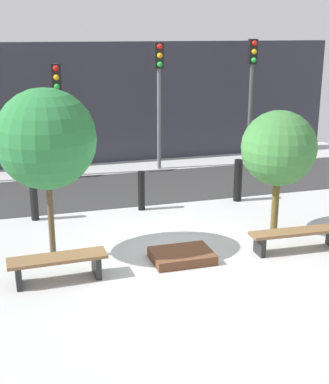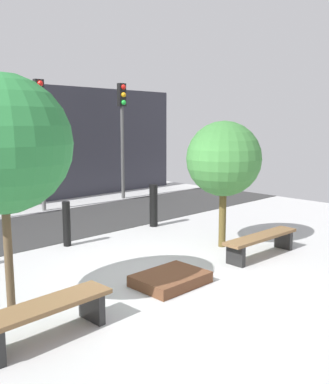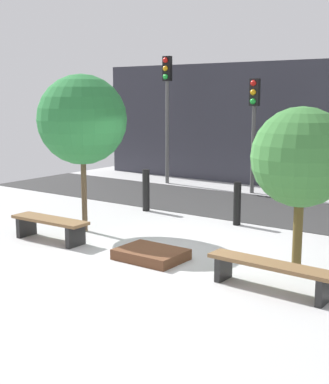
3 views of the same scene
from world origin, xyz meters
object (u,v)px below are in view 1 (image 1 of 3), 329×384
object	(u,v)px
bench_left	(58,263)
planter_bed	(182,256)
bench_right	(297,236)
traffic_light_mid_west	(57,99)
bollard_far_left	(34,198)
traffic_light_mid_east	(159,83)
tree_behind_left_bench	(46,139)
bollard_left	(141,191)
traffic_light_east	(252,79)
bollard_center	(238,180)
tree_behind_right_bench	(279,149)

from	to	relation	value
bench_left	planter_bed	xyz separation A→B (m)	(2.38, 0.20, -0.24)
bench_right	planter_bed	size ratio (longest dim) A/B	1.71
bench_right	traffic_light_mid_west	distance (m)	8.44
bollard_far_left	traffic_light_mid_east	xyz separation A→B (m)	(4.13, 3.82, 2.17)
tree_behind_left_bench	bollard_left	bearing A→B (deg)	45.19
bench_right	bollard_far_left	world-z (taller)	bollard_far_left
bench_left	traffic_light_mid_east	world-z (taller)	traffic_light_mid_east
traffic_light_mid_east	traffic_light_east	world-z (taller)	traffic_light_east
bollard_left	tree_behind_left_bench	bearing A→B (deg)	-134.81
bollard_center	traffic_light_mid_west	bearing A→B (deg)	137.21
traffic_light_mid_west	traffic_light_east	size ratio (longest dim) A/B	0.84
bench_left	tree_behind_right_bench	xyz separation A→B (m)	(4.75, 0.98, 1.57)
planter_bed	traffic_light_mid_east	bearing A→B (deg)	77.47
bench_right	bollard_center	bearing A→B (deg)	88.52
tree_behind_left_bench	tree_behind_right_bench	xyz separation A→B (m)	(4.75, 0.00, -0.47)
bollard_far_left	traffic_light_mid_west	bearing A→B (deg)	75.07
planter_bed	bollard_far_left	distance (m)	4.11
planter_bed	bollard_left	bearing A→B (deg)	90.00
bollard_far_left	bollard_left	world-z (taller)	bollard_far_left
bench_right	tree_behind_right_bench	distance (m)	1.86
bench_right	bollard_far_left	size ratio (longest dim) A/B	1.89
tree_behind_left_bench	bollard_left	world-z (taller)	tree_behind_left_bench
planter_bed	bollard_left	size ratio (longest dim) A/B	1.19
bench_right	traffic_light_mid_west	xyz separation A→B (m)	(-3.93, 7.20, 2.00)
planter_bed	bollard_left	world-z (taller)	bollard_left
tree_behind_right_bench	bench_right	bearing A→B (deg)	-90.00
bench_left	traffic_light_mid_east	xyz separation A→B (m)	(3.93, 7.20, 2.37)
planter_bed	bench_left	bearing A→B (deg)	-175.19
bench_right	traffic_light_mid_east	world-z (taller)	traffic_light_mid_east
bollard_center	traffic_light_mid_east	bearing A→B (deg)	104.93
bollard_left	traffic_light_mid_west	world-z (taller)	traffic_light_mid_west
bench_left	tree_behind_right_bench	world-z (taller)	tree_behind_right_bench
bollard_far_left	planter_bed	bearing A→B (deg)	-50.97
traffic_light_mid_east	traffic_light_east	size ratio (longest dim) A/B	0.98
tree_behind_left_bench	traffic_light_mid_east	bearing A→B (deg)	57.69
bollard_center	traffic_light_mid_east	xyz separation A→B (m)	(-1.02, 3.82, 2.15)
planter_bed	traffic_light_mid_east	size ratio (longest dim) A/B	0.30
bollard_center	traffic_light_mid_west	xyz separation A→B (m)	(-4.13, 3.82, 1.78)
bollard_left	bollard_center	bearing A→B (deg)	0.00
tree_behind_right_bench	bollard_center	xyz separation A→B (m)	(0.20, 2.39, -1.35)
traffic_light_mid_west	bollard_center	bearing A→B (deg)	-42.79
tree_behind_left_bench	tree_behind_right_bench	size ratio (longest dim) A/B	1.22
bench_left	bench_right	size ratio (longest dim) A/B	0.87
bollard_left	traffic_light_mid_east	distance (m)	4.68
tree_behind_right_bench	planter_bed	bearing A→B (deg)	-161.72
tree_behind_left_bench	bollard_left	size ratio (longest dim) A/B	3.38
bollard_left	planter_bed	bearing A→B (deg)	-90.00
traffic_light_east	bollard_left	bearing A→B (deg)	-140.66
tree_behind_right_bench	bollard_far_left	xyz separation A→B (m)	(-4.95, 2.39, -1.37)
bollard_far_left	traffic_light_mid_west	distance (m)	4.35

